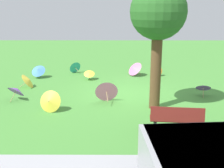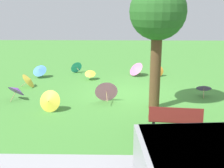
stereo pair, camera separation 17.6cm
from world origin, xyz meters
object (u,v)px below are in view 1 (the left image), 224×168
(parasol_yellow_0, at_px, (49,101))
(parasol_purple_1, at_px, (17,90))
(parasol_purple_0, at_px, (203,87))
(parasol_orange_0, at_px, (157,71))
(parasol_yellow_2, at_px, (29,80))
(parasol_blue_1, at_px, (38,70))
(parasol_yellow_1, at_px, (89,73))
(parasol_teal_0, at_px, (75,67))
(park_bench, at_px, (176,120))
(parasol_pink_1, at_px, (134,68))
(parasol_pink_0, at_px, (106,91))
(shade_tree, at_px, (158,15))

(parasol_yellow_0, xyz_separation_m, parasol_purple_1, (1.67, -1.36, 0.02))
(parasol_purple_0, xyz_separation_m, parasol_orange_0, (1.49, -3.44, -0.09))
(parasol_yellow_2, bearing_deg, parasol_blue_1, -89.78)
(parasol_yellow_1, relative_size, parasol_blue_1, 0.73)
(parasol_teal_0, bearing_deg, parasol_yellow_1, 121.28)
(parasol_yellow_1, height_order, parasol_orange_0, parasol_orange_0)
(park_bench, distance_m, parasol_purple_0, 4.21)
(parasol_teal_0, xyz_separation_m, parasol_orange_0, (-4.68, 0.90, -0.02))
(parasol_yellow_1, height_order, parasol_pink_1, parasol_pink_1)
(parasol_purple_0, relative_size, parasol_pink_1, 0.69)
(parasol_teal_0, distance_m, parasol_yellow_1, 1.91)
(parasol_teal_0, distance_m, parasol_pink_1, 3.51)
(parasol_yellow_1, bearing_deg, parasol_purple_0, 152.43)
(parasol_teal_0, xyz_separation_m, parasol_pink_1, (-3.43, 0.72, 0.09))
(parasol_yellow_1, distance_m, parasol_yellow_2, 3.14)
(parasol_purple_0, relative_size, parasol_blue_1, 0.90)
(parasol_pink_0, bearing_deg, parasol_yellow_1, -73.94)
(shade_tree, distance_m, parasol_blue_1, 7.88)
(parasol_orange_0, bearing_deg, parasol_teal_0, -10.91)
(parasol_yellow_0, height_order, parasol_yellow_2, parasol_yellow_0)
(shade_tree, distance_m, parasol_orange_0, 5.90)
(parasol_yellow_1, bearing_deg, parasol_pink_0, 106.06)
(parasol_pink_1, bearing_deg, parasol_yellow_2, 23.94)
(parasol_teal_0, height_order, parasol_blue_1, parasol_blue_1)
(parasol_yellow_1, relative_size, parasol_yellow_2, 0.75)
(park_bench, xyz_separation_m, shade_tree, (0.35, -2.24, 3.04))
(park_bench, bearing_deg, parasol_yellow_2, -39.79)
(parasol_yellow_2, distance_m, parasol_blue_1, 1.79)
(parasol_pink_1, bearing_deg, shade_tree, 94.65)
(shade_tree, height_order, parasol_pink_1, shade_tree)
(parasol_yellow_1, xyz_separation_m, parasol_pink_0, (-0.99, 3.44, 0.09))
(parasol_teal_0, bearing_deg, parasol_purple_1, 70.24)
(parasol_yellow_1, distance_m, parasol_pink_0, 3.58)
(parasol_pink_0, bearing_deg, parasol_yellow_2, -28.02)
(parasol_yellow_1, xyz_separation_m, parasol_purple_0, (-5.18, 2.71, 0.05))
(park_bench, distance_m, parasol_yellow_1, 7.17)
(parasol_purple_1, relative_size, parasol_blue_1, 1.16)
(parasol_yellow_0, relative_size, parasol_teal_0, 1.21)
(parasol_purple_1, distance_m, parasol_yellow_2, 1.85)
(parasol_purple_0, xyz_separation_m, parasol_blue_1, (8.00, -3.08, 0.02))
(parasol_orange_0, xyz_separation_m, parasol_blue_1, (6.50, 0.36, 0.12))
(parasol_pink_0, relative_size, parasol_purple_1, 1.00)
(parasol_yellow_1, xyz_separation_m, parasol_pink_1, (-2.44, -0.91, 0.07))
(parasol_pink_1, xyz_separation_m, parasol_blue_1, (5.25, 0.54, 0.01))
(parasol_orange_0, bearing_deg, parasol_pink_1, -8.15)
(shade_tree, xyz_separation_m, parasol_yellow_2, (5.66, -2.76, -3.14))
(shade_tree, relative_size, parasol_teal_0, 6.10)
(parasol_yellow_1, bearing_deg, parasol_blue_1, -7.48)
(parasol_teal_0, bearing_deg, parasol_pink_0, 111.35)
(parasol_yellow_0, distance_m, parasol_pink_1, 6.56)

